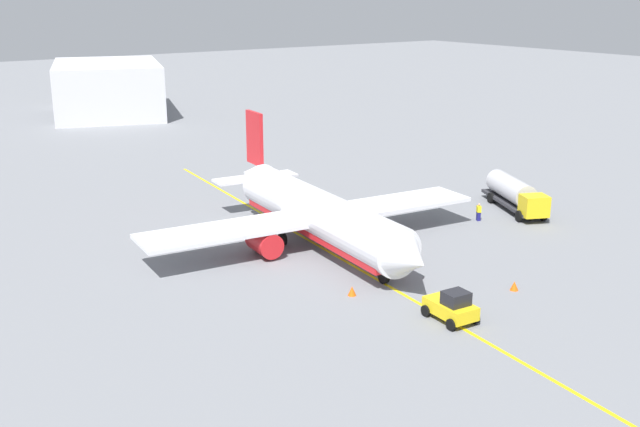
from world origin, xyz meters
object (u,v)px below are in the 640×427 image
object	(u,v)px
airplane	(317,214)
safety_cone_nose	(352,291)
refueling_worker	(479,212)
fuel_tanker	(515,193)
safety_cone_wingtip	(514,286)
pushback_tug	(452,307)

from	to	relation	value
airplane	safety_cone_nose	size ratio (longest dim) A/B	44.86
refueling_worker	fuel_tanker	bearing A→B (deg)	94.93
safety_cone_nose	safety_cone_wingtip	world-z (taller)	safety_cone_nose
airplane	safety_cone_wingtip	bearing A→B (deg)	19.95
refueling_worker	airplane	bearing A→B (deg)	-99.25
safety_cone_nose	airplane	bearing A→B (deg)	157.86
pushback_tug	refueling_worker	size ratio (longest dim) A/B	2.18
safety_cone_nose	safety_cone_wingtip	distance (m)	12.06
airplane	fuel_tanker	bearing A→B (deg)	84.24
refueling_worker	pushback_tug	bearing A→B (deg)	-50.49
airplane	safety_cone_wingtip	xyz separation A→B (m)	(16.75, 6.08, -2.45)
airplane	safety_cone_wingtip	distance (m)	17.99
airplane	safety_cone_nose	world-z (taller)	airplane
pushback_tug	refueling_worker	xyz separation A→B (m)	(-15.22, 18.45, -0.19)
pushback_tug	refueling_worker	world-z (taller)	pushback_tug
airplane	refueling_worker	xyz separation A→B (m)	(2.75, 16.91, -1.97)
pushback_tug	safety_cone_nose	xyz separation A→B (m)	(-7.27, -2.81, -0.66)
airplane	safety_cone_wingtip	size ratio (longest dim) A/B	44.97
fuel_tanker	safety_cone_nose	distance (m)	28.18
refueling_worker	safety_cone_wingtip	bearing A→B (deg)	-37.73
safety_cone_nose	refueling_worker	bearing A→B (deg)	110.48
pushback_tug	safety_cone_wingtip	bearing A→B (deg)	99.10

